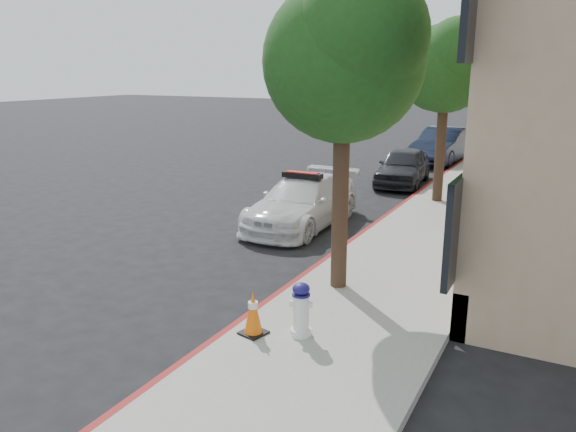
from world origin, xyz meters
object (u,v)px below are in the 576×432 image
(parked_car_mid, at_px, (403,166))
(fire_hydrant, at_px, (301,310))
(police_car, at_px, (302,202))
(traffic_cone, at_px, (253,313))
(parked_car_far, at_px, (443,145))

(parked_car_mid, xyz_separation_m, fire_hydrant, (2.15, -12.80, -0.11))
(police_car, xyz_separation_m, traffic_cone, (2.29, -6.39, -0.17))
(traffic_cone, bearing_deg, parked_car_far, 93.98)
(parked_car_far, distance_m, traffic_cone, 18.85)
(parked_car_mid, relative_size, parked_car_far, 0.83)
(police_car, distance_m, fire_hydrant, 6.77)
(fire_hydrant, relative_size, traffic_cone, 1.21)
(parked_car_far, height_order, traffic_cone, parked_car_far)
(police_car, bearing_deg, parked_car_mid, 82.62)
(parked_car_far, bearing_deg, fire_hydrant, -78.72)
(police_car, bearing_deg, parked_car_far, 84.98)
(parked_car_mid, height_order, parked_car_far, parked_car_far)
(police_car, relative_size, fire_hydrant, 5.36)
(fire_hydrant, bearing_deg, parked_car_far, 80.34)
(police_car, bearing_deg, fire_hydrant, -64.54)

